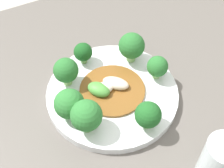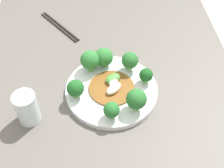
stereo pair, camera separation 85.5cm
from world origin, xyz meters
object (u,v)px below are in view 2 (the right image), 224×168
at_px(plate, 112,90).
at_px(broccoli_southwest, 90,60).
at_px(broccoli_northwest, 130,61).
at_px(broccoli_west, 104,57).
at_px(broccoli_north, 146,75).
at_px(drinking_glass, 27,108).
at_px(broccoli_east, 111,110).
at_px(broccoli_northeast, 136,99).
at_px(chopsticks, 60,26).
at_px(broccoli_south, 75,88).
at_px(stirfry_center, 113,85).

relative_size(plate, broccoli_southwest, 3.84).
height_order(broccoli_northwest, broccoli_west, same).
xyz_separation_m(broccoli_northwest, broccoli_southwest, (-0.01, -0.12, 0.00)).
xyz_separation_m(broccoli_north, drinking_glass, (0.09, -0.34, 0.00)).
height_order(broccoli_southwest, drinking_glass, drinking_glass).
bearing_deg(plate, broccoli_east, -6.01).
height_order(broccoli_north, broccoli_northeast, broccoli_northeast).
relative_size(plate, chopsticks, 1.49).
xyz_separation_m(broccoli_south, drinking_glass, (0.05, -0.13, -0.00)).
relative_size(broccoli_northwest, broccoli_southwest, 0.92).
xyz_separation_m(broccoli_east, chopsticks, (-0.42, -0.15, -0.04)).
bearing_deg(broccoli_northwest, stirfry_center, -41.02).
relative_size(broccoli_southwest, drinking_glass, 0.73).
height_order(plate, broccoli_northwest, broccoli_northwest).
relative_size(broccoli_northeast, drinking_glass, 0.73).
bearing_deg(plate, chopsticks, -153.49).
bearing_deg(broccoli_north, drinking_glass, -75.00).
distance_m(plate, broccoli_west, 0.11).
bearing_deg(broccoli_northeast, broccoli_south, -110.25).
distance_m(plate, broccoli_southwest, 0.11).
height_order(plate, broccoli_north, broccoli_north).
distance_m(drinking_glass, chopsticks, 0.40).
distance_m(broccoli_north, drinking_glass, 0.35).
relative_size(broccoli_south, chopsticks, 0.32).
bearing_deg(broccoli_west, chopsticks, -147.27).
bearing_deg(chopsticks, broccoli_northwest, 41.58).
relative_size(broccoli_northeast, chopsticks, 0.39).
distance_m(plate, broccoli_east, 0.11).
bearing_deg(broccoli_east, broccoli_northwest, 157.57).
xyz_separation_m(broccoli_northwest, drinking_glass, (0.15, -0.29, -0.01)).
relative_size(broccoli_west, broccoli_southwest, 0.91).
bearing_deg(broccoli_northwest, broccoli_west, -108.29).
distance_m(broccoli_north, broccoli_northeast, 0.11).
bearing_deg(broccoli_southwest, broccoli_northwest, 85.19).
bearing_deg(plate, drinking_glass, -72.71).
bearing_deg(plate, broccoli_northwest, 140.02).
height_order(broccoli_northwest, drinking_glass, drinking_glass).
relative_size(broccoli_south, broccoli_southwest, 0.83).
distance_m(broccoli_northwest, broccoli_northeast, 0.15).
xyz_separation_m(broccoli_northeast, stirfry_center, (-0.08, -0.06, -0.03)).
height_order(broccoli_southwest, chopsticks, broccoli_southwest).
bearing_deg(broccoli_north, broccoli_southwest, -112.21).
distance_m(broccoli_west, broccoli_southwest, 0.05).
height_order(stirfry_center, chopsticks, stirfry_center).
bearing_deg(drinking_glass, broccoli_northwest, 116.22).
distance_m(broccoli_northwest, broccoli_south, 0.19).
height_order(broccoli_north, stirfry_center, broccoli_north).
height_order(broccoli_north, drinking_glass, drinking_glass).
bearing_deg(broccoli_north, broccoli_west, -124.42).
xyz_separation_m(broccoli_east, stirfry_center, (-0.11, 0.01, -0.02)).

